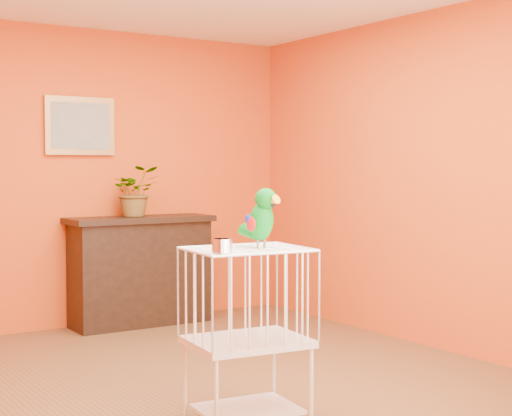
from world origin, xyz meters
TOP-DOWN VIEW (x-y plane):
  - ground at (0.00, 0.00)m, footprint 4.50×4.50m
  - room_shell at (0.00, 0.00)m, footprint 4.50×4.50m
  - console_cabinet at (0.47, 2.02)m, footprint 1.29×0.46m
  - potted_plant at (0.43, 2.04)m, footprint 0.47×0.51m
  - framed_picture at (0.00, 2.22)m, footprint 0.62×0.04m
  - birdcage at (-0.17, -0.75)m, footprint 0.67×0.54m
  - feed_cup at (-0.42, -0.90)m, footprint 0.10×0.10m
  - parrot at (-0.09, -0.78)m, footprint 0.17×0.30m

SIDE VIEW (x-z plane):
  - ground at x=0.00m, z-range 0.00..0.00m
  - console_cabinet at x=0.47m, z-range 0.00..0.96m
  - birdcage at x=-0.17m, z-range 0.02..0.97m
  - feed_cup at x=-0.42m, z-range 0.96..1.03m
  - parrot at x=-0.09m, z-range 0.96..1.29m
  - potted_plant at x=0.43m, z-range 0.96..1.31m
  - room_shell at x=0.00m, z-range -0.67..3.83m
  - framed_picture at x=0.00m, z-range 1.50..2.00m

